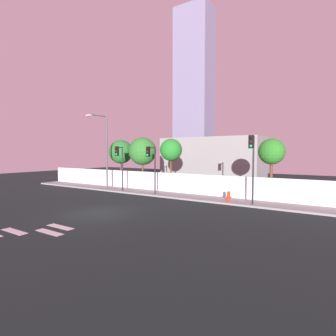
# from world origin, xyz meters

# --- Properties ---
(ground_plane) EXTENTS (80.00, 80.00, 0.00)m
(ground_plane) POSITION_xyz_m (0.00, 0.00, 0.00)
(ground_plane) COLOR black
(sidewalk) EXTENTS (36.00, 2.40, 0.15)m
(sidewalk) POSITION_xyz_m (0.00, 8.20, 0.07)
(sidewalk) COLOR gray
(sidewalk) RESTS_ON ground
(perimeter_wall) EXTENTS (36.00, 0.18, 1.80)m
(perimeter_wall) POSITION_xyz_m (0.00, 9.49, 1.05)
(perimeter_wall) COLOR silver
(perimeter_wall) RESTS_ON sidewalk
(crosswalk_marking) EXTENTS (3.90, 3.01, 0.01)m
(crosswalk_marking) POSITION_xyz_m (0.12, -4.53, 0.00)
(crosswalk_marking) COLOR silver
(crosswalk_marking) RESTS_ON ground
(traffic_light_left) EXTENTS (0.36, 1.14, 4.26)m
(traffic_light_left) POSITION_xyz_m (-0.98, 7.05, 3.27)
(traffic_light_left) COLOR black
(traffic_light_left) RESTS_ON sidewalk
(traffic_light_center) EXTENTS (0.36, 1.21, 4.91)m
(traffic_light_center) POSITION_xyz_m (7.78, 7.04, 3.71)
(traffic_light_center) COLOR black
(traffic_light_center) RESTS_ON sidewalk
(traffic_light_right) EXTENTS (0.50, 1.27, 4.32)m
(traffic_light_right) POSITION_xyz_m (-4.71, 6.98, 3.32)
(traffic_light_right) COLOR black
(traffic_light_right) RESTS_ON sidewalk
(street_lamp_curbside) EXTENTS (0.65, 2.29, 7.47)m
(street_lamp_curbside) POSITION_xyz_m (-7.23, 7.46, 4.56)
(street_lamp_curbside) COLOR #4C4C51
(street_lamp_curbside) RESTS_ON sidewalk
(fire_hydrant) EXTENTS (0.44, 0.26, 0.81)m
(fire_hydrant) POSITION_xyz_m (5.96, 7.53, 0.59)
(fire_hydrant) COLOR red
(fire_hydrant) RESTS_ON sidewalk
(roadside_tree_leftmost) EXTENTS (2.68, 2.68, 5.33)m
(roadside_tree_leftmost) POSITION_xyz_m (-7.78, 10.47, 3.98)
(roadside_tree_leftmost) COLOR brown
(roadside_tree_leftmost) RESTS_ON ground
(roadside_tree_midleft) EXTENTS (2.96, 2.96, 5.52)m
(roadside_tree_midleft) POSITION_xyz_m (-4.67, 10.47, 4.03)
(roadside_tree_midleft) COLOR brown
(roadside_tree_midleft) RESTS_ON ground
(roadside_tree_midright) EXTENTS (2.21, 2.21, 5.27)m
(roadside_tree_midright) POSITION_xyz_m (-1.08, 10.47, 4.14)
(roadside_tree_midright) COLOR brown
(roadside_tree_midright) RESTS_ON ground
(roadside_tree_rightmost) EXTENTS (2.07, 2.07, 5.00)m
(roadside_tree_rightmost) POSITION_xyz_m (8.40, 10.47, 3.92)
(roadside_tree_rightmost) COLOR brown
(roadside_tree_rightmost) RESTS_ON ground
(low_building_distant) EXTENTS (14.13, 6.00, 6.03)m
(low_building_distant) POSITION_xyz_m (-2.29, 23.49, 3.02)
(low_building_distant) COLOR gray
(low_building_distant) RESTS_ON ground
(tower_on_skyline) EXTENTS (6.95, 5.00, 32.17)m
(tower_on_skyline) POSITION_xyz_m (-11.45, 35.49, 16.09)
(tower_on_skyline) COLOR gray
(tower_on_skyline) RESTS_ON ground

